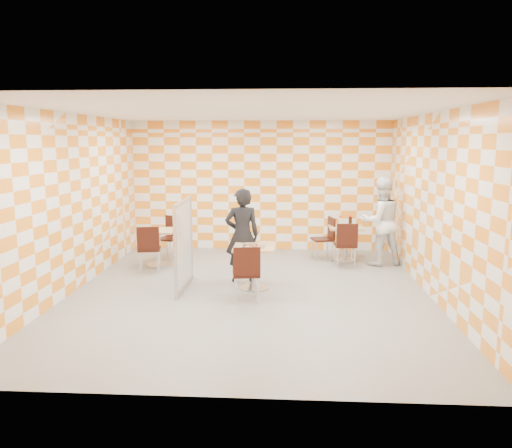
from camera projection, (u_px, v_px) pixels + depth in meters
The scene contains 15 objects.
room_shell at pixel (251, 201), 8.73m from camera, with size 7.00×7.00×7.00m.
main_table at pixel (254, 260), 8.59m from camera, with size 0.70×0.70×0.75m.
second_table at pixel (346, 238), 10.61m from camera, with size 0.70×0.70×0.75m.
empty_table at pixel (158, 241), 10.21m from camera, with size 0.70×0.70×0.75m.
chair_main_front at pixel (246, 270), 7.82m from camera, with size 0.48×0.49×0.92m.
chair_second_front at pixel (346, 242), 10.01m from camera, with size 0.44×0.45×0.92m.
chair_second_side at pixel (327, 235), 10.72m from camera, with size 0.51×0.51×0.92m.
chair_empty_near at pixel (149, 245), 9.65m from camera, with size 0.49×0.50×0.92m.
chair_empty_far at pixel (171, 234), 10.86m from camera, with size 0.56×0.56×0.92m.
partition at pixel (184, 244), 8.57m from camera, with size 0.08×1.38×1.55m.
man_dark at pixel (242, 235), 9.02m from camera, with size 0.62×0.41×1.71m, color black.
man_white at pixel (381, 221), 10.22m from camera, with size 0.88×0.69×1.82m, color white.
pizza_on_foil at pixel (254, 246), 8.53m from camera, with size 0.40×0.40×0.04m.
sport_bottle at pixel (340, 221), 10.71m from camera, with size 0.06×0.06×0.20m.
soda_bottle at pixel (350, 221), 10.61m from camera, with size 0.07×0.07×0.23m.
Camera 1 is at (0.60, -8.11, 2.54)m, focal length 35.00 mm.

